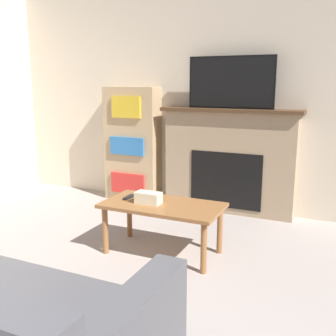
{
  "coord_description": "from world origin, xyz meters",
  "views": [
    {
      "loc": [
        1.33,
        -0.36,
        1.48
      ],
      "look_at": [
        -0.0,
        2.56,
        0.78
      ],
      "focal_mm": 42.0,
      "sensor_mm": 36.0,
      "label": 1
    }
  ],
  "objects": [
    {
      "name": "coffee_table",
      "position": [
        -0.06,
        2.57,
        0.39
      ],
      "size": [
        1.03,
        0.54,
        0.45
      ],
      "color": "brown",
      "rests_on": "ground_plane"
    },
    {
      "name": "fireplace",
      "position": [
        0.13,
        3.94,
        0.6
      ],
      "size": [
        1.6,
        0.28,
        1.2
      ],
      "color": "tan",
      "rests_on": "ground_plane"
    },
    {
      "name": "remote_control",
      "position": [
        -0.41,
        2.59,
        0.46
      ],
      "size": [
        0.04,
        0.15,
        0.02
      ],
      "color": "black",
      "rests_on": "coffee_table"
    },
    {
      "name": "wall_back",
      "position": [
        0.0,
        4.08,
        1.35
      ],
      "size": [
        6.67,
        0.06,
        2.7
      ],
      "color": "beige",
      "rests_on": "ground_plane"
    },
    {
      "name": "bookshelf",
      "position": [
        -1.12,
        3.91,
        0.71
      ],
      "size": [
        0.7,
        0.29,
        1.43
      ],
      "color": "tan",
      "rests_on": "ground_plane"
    },
    {
      "name": "tv",
      "position": [
        0.13,
        3.92,
        1.48
      ],
      "size": [
        0.96,
        0.03,
        0.57
      ],
      "color": "black",
      "rests_on": "fireplace"
    },
    {
      "name": "tissue_box",
      "position": [
        -0.18,
        2.53,
        0.5
      ],
      "size": [
        0.22,
        0.12,
        0.1
      ],
      "color": "beige",
      "rests_on": "coffee_table"
    }
  ]
}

